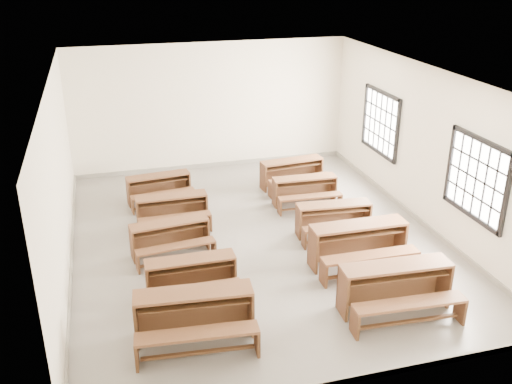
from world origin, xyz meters
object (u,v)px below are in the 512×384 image
object	(u,v)px
desk_set_6	(359,242)
desk_set_8	(305,189)
desk_set_4	(159,187)
desk_set_0	(194,313)
desk_set_9	(292,171)
desk_set_1	(191,275)
desk_set_7	(334,217)
desk_set_3	(172,208)
desk_set_2	(170,236)
desk_set_5	(396,285)

from	to	relation	value
desk_set_6	desk_set_8	size ratio (longest dim) A/B	1.22
desk_set_4	desk_set_8	world-z (taller)	desk_set_8
desk_set_0	desk_set_9	xyz separation A→B (m)	(3.23, 5.12, -0.05)
desk_set_1	desk_set_7	bearing A→B (deg)	24.51
desk_set_3	desk_set_4	xyz separation A→B (m)	(-0.12, 1.27, -0.01)
desk_set_6	desk_set_0	bearing A→B (deg)	-156.78
desk_set_2	desk_set_5	world-z (taller)	desk_set_5
desk_set_3	desk_set_7	bearing A→B (deg)	-23.06
desk_set_8	desk_set_9	distance (m)	1.04
desk_set_6	desk_set_9	size ratio (longest dim) A/B	1.11
desk_set_3	desk_set_8	size ratio (longest dim) A/B	1.00
desk_set_7	desk_set_8	bearing A→B (deg)	96.27
desk_set_2	desk_set_8	world-z (taller)	desk_set_2
desk_set_1	desk_set_3	size ratio (longest dim) A/B	1.01
desk_set_4	desk_set_9	distance (m)	3.16
desk_set_0	desk_set_6	size ratio (longest dim) A/B	1.01
desk_set_6	desk_set_9	distance (m)	3.78
desk_set_2	desk_set_0	bearing A→B (deg)	-96.63
desk_set_5	desk_set_8	bearing A→B (deg)	92.75
desk_set_8	desk_set_0	bearing A→B (deg)	-125.43
desk_set_5	desk_set_9	size ratio (longest dim) A/B	1.14
desk_set_2	desk_set_7	bearing A→B (deg)	-7.89
desk_set_0	desk_set_4	distance (m)	5.09
desk_set_3	desk_set_9	bearing A→B (deg)	23.20
desk_set_7	desk_set_8	world-z (taller)	desk_set_7
desk_set_4	desk_set_5	size ratio (longest dim) A/B	0.82
desk_set_3	desk_set_8	distance (m)	2.99
desk_set_6	desk_set_4	bearing A→B (deg)	130.21
desk_set_4	desk_set_0	bearing A→B (deg)	-97.31
desk_set_0	desk_set_4	world-z (taller)	desk_set_0
desk_set_0	desk_set_7	world-z (taller)	desk_set_0
desk_set_7	desk_set_9	bearing A→B (deg)	94.33
desk_set_1	desk_set_5	world-z (taller)	desk_set_5
desk_set_0	desk_set_8	xyz separation A→B (m)	(3.17, 4.08, -0.08)
desk_set_3	desk_set_5	xyz separation A→B (m)	(2.94, -3.93, 0.08)
desk_set_2	desk_set_9	distance (m)	4.09
desk_set_2	desk_set_6	world-z (taller)	desk_set_6
desk_set_5	desk_set_3	bearing A→B (deg)	130.01
desk_set_1	desk_set_8	world-z (taller)	desk_set_1
desk_set_7	desk_set_9	distance (m)	2.59
desk_set_5	desk_set_7	distance (m)	2.66
desk_set_0	desk_set_6	distance (m)	3.46
desk_set_0	desk_set_5	bearing A→B (deg)	2.86
desk_set_1	desk_set_3	distance (m)	2.67
desk_set_6	desk_set_2	bearing A→B (deg)	158.81
desk_set_2	desk_set_3	bearing A→B (deg)	74.15
desk_set_5	desk_set_9	bearing A→B (deg)	92.21
desk_set_9	desk_set_7	bearing A→B (deg)	-96.15
desk_set_6	desk_set_7	bearing A→B (deg)	89.21
desk_set_2	desk_set_8	bearing A→B (deg)	18.38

